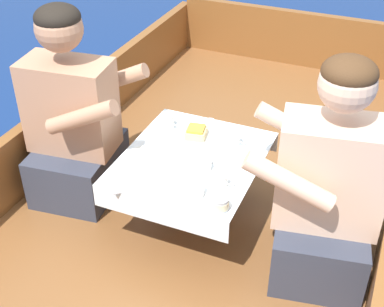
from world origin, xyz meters
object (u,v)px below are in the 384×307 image
(person_port, at_px, (74,124))
(sandwich, at_px, (196,132))
(coffee_cup_port, at_px, (234,139))
(coffee_cup_center, at_px, (220,180))
(tin_can, at_px, (220,204))
(person_starboard, at_px, (326,194))
(coffee_cup_starboard, at_px, (167,121))

(person_port, height_order, sandwich, person_port)
(coffee_cup_port, bearing_deg, coffee_cup_center, -80.95)
(coffee_cup_center, xyz_separation_m, tin_can, (0.05, -0.14, 0.00))
(person_port, distance_m, coffee_cup_center, 0.79)
(person_starboard, distance_m, coffee_cup_port, 0.52)
(sandwich, distance_m, coffee_cup_port, 0.18)
(person_port, relative_size, tin_can, 14.24)
(person_starboard, height_order, tin_can, person_starboard)
(person_port, height_order, coffee_cup_port, person_port)
(coffee_cup_port, relative_size, coffee_cup_starboard, 0.94)
(person_port, relative_size, coffee_cup_center, 10.44)
(coffee_cup_center, bearing_deg, person_starboard, 8.75)
(person_starboard, bearing_deg, coffee_cup_center, -1.46)
(person_port, distance_m, person_starboard, 1.19)
(person_starboard, distance_m, sandwich, 0.68)
(person_starboard, relative_size, coffee_cup_center, 10.46)
(person_starboard, height_order, coffee_cup_port, person_starboard)
(person_starboard, height_order, sandwich, person_starboard)
(person_port, distance_m, coffee_cup_port, 0.75)
(person_port, xyz_separation_m, sandwich, (0.55, 0.16, -0.01))
(coffee_cup_port, height_order, coffee_cup_starboard, coffee_cup_starboard)
(person_port, xyz_separation_m, coffee_cup_center, (0.78, -0.13, -0.01))
(coffee_cup_center, bearing_deg, tin_can, -69.17)
(person_starboard, height_order, coffee_cup_center, person_starboard)
(sandwich, distance_m, tin_can, 0.51)
(coffee_cup_starboard, height_order, tin_can, coffee_cup_starboard)
(coffee_cup_port, relative_size, tin_can, 1.32)
(coffee_cup_port, xyz_separation_m, coffee_cup_starboard, (-0.34, 0.01, 0.01))
(coffee_cup_port, relative_size, coffee_cup_center, 0.97)
(person_starboard, xyz_separation_m, tin_can, (-0.36, -0.21, -0.01))
(coffee_cup_starboard, relative_size, tin_can, 1.41)
(person_port, height_order, person_starboard, person_starboard)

